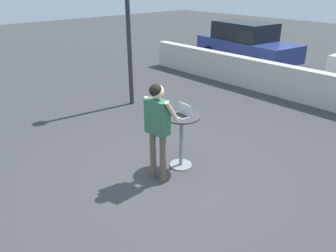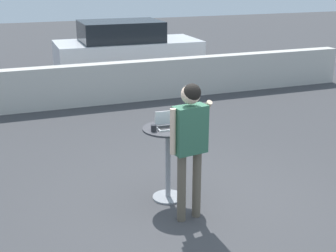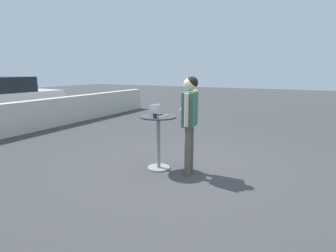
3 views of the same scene
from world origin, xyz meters
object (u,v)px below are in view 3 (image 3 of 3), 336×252
object	(u,v)px
parked_car_near_street	(1,99)
standing_person	(190,112)
laptop	(158,113)
cafe_table	(158,134)
coffee_mug	(155,116)

from	to	relation	value
parked_car_near_street	standing_person	bearing A→B (deg)	-100.82
laptop	cafe_table	bearing A→B (deg)	-100.18
coffee_mug	standing_person	distance (m)	0.62
cafe_table	standing_person	distance (m)	0.77
cafe_table	standing_person	size ratio (longest dim) A/B	0.58
cafe_table	parked_car_near_street	world-z (taller)	parked_car_near_street
standing_person	parked_car_near_street	world-z (taller)	standing_person
laptop	parked_car_near_street	size ratio (longest dim) A/B	0.08
laptop	standing_person	distance (m)	0.63
coffee_mug	cafe_table	bearing A→B (deg)	15.18
laptop	standing_person	size ratio (longest dim) A/B	0.18
standing_person	parked_car_near_street	distance (m)	8.49
coffee_mug	parked_car_near_street	distance (m)	8.00
cafe_table	laptop	bearing A→B (deg)	79.82
cafe_table	coffee_mug	size ratio (longest dim) A/B	9.82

